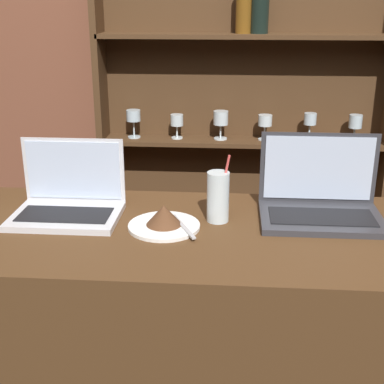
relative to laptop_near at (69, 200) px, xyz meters
name	(u,v)px	position (x,y,z in m)	size (l,w,h in m)	color
back_wall	(226,77)	(0.44, 1.16, 0.20)	(7.00, 0.06, 2.70)	brown
back_shelf	(242,151)	(0.52, 1.08, -0.14)	(1.36, 0.18, 1.93)	#472D19
laptop_near	(69,200)	(0.00, 0.00, 0.00)	(0.31, 0.22, 0.22)	silver
laptop_far	(320,200)	(0.74, 0.04, 0.00)	(0.35, 0.23, 0.23)	#333338
cake_plate	(164,220)	(0.29, -0.08, -0.02)	(0.20, 0.20, 0.07)	white
water_glass	(218,197)	(0.44, -0.01, 0.03)	(0.06, 0.06, 0.20)	silver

